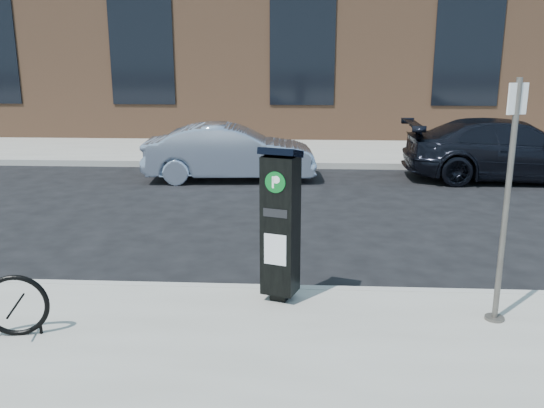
# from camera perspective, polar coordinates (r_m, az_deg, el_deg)

# --- Properties ---
(ground) EXTENTS (120.00, 120.00, 0.00)m
(ground) POSITION_cam_1_polar(r_m,az_deg,el_deg) (6.87, 2.20, -9.32)
(ground) COLOR black
(ground) RESTS_ON ground
(sidewalk_far) EXTENTS (60.00, 12.00, 0.15)m
(sidewalk_far) POSITION_cam_1_polar(r_m,az_deg,el_deg) (20.46, 2.94, 6.96)
(sidewalk_far) COLOR gray
(sidewalk_far) RESTS_ON ground
(curb_near) EXTENTS (60.00, 0.12, 0.16)m
(curb_near) POSITION_cam_1_polar(r_m,az_deg,el_deg) (6.82, 2.20, -8.82)
(curb_near) COLOR #9E9B93
(curb_near) RESTS_ON ground
(curb_far) EXTENTS (60.00, 0.12, 0.16)m
(curb_far) POSITION_cam_1_polar(r_m,az_deg,el_deg) (14.55, 2.80, 3.85)
(curb_far) COLOR #9E9B93
(curb_far) RESTS_ON ground
(building) EXTENTS (28.00, 10.05, 8.25)m
(building) POSITION_cam_1_polar(r_m,az_deg,el_deg) (23.31, 3.13, 17.92)
(building) COLOR brown
(building) RESTS_ON ground
(parking_kiosk) EXTENTS (0.48, 0.45, 1.71)m
(parking_kiosk) POSITION_cam_1_polar(r_m,az_deg,el_deg) (6.18, 0.84, -1.88)
(parking_kiosk) COLOR black
(parking_kiosk) RESTS_ON sidewalk_near
(sign_pole) EXTENTS (0.20, 0.19, 2.43)m
(sign_pole) POSITION_cam_1_polar(r_m,az_deg,el_deg) (6.04, 22.19, -0.16)
(sign_pole) COLOR #524E48
(sign_pole) RESTS_ON sidewalk_near
(bike_rack) EXTENTS (0.62, 0.17, 0.63)m
(bike_rack) POSITION_cam_1_polar(r_m,az_deg,el_deg) (6.10, -24.04, -9.20)
(bike_rack) COLOR black
(bike_rack) RESTS_ON sidewalk_near
(car_silver) EXTENTS (3.94, 1.64, 1.27)m
(car_silver) POSITION_cam_1_polar(r_m,az_deg,el_deg) (13.15, -4.19, 5.14)
(car_silver) COLOR #91A0B9
(car_silver) RESTS_ON ground
(car_dark) EXTENTS (4.79, 2.02, 1.38)m
(car_dark) POSITION_cam_1_polar(r_m,az_deg,el_deg) (14.14, 22.55, 4.97)
(car_dark) COLOR black
(car_dark) RESTS_ON ground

